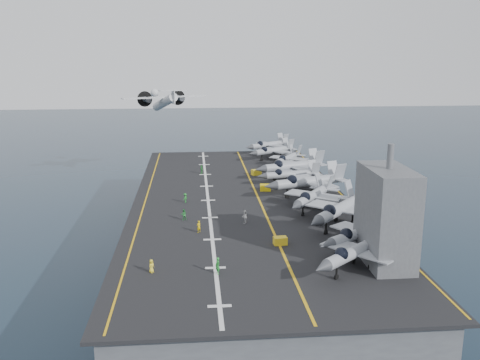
{
  "coord_description": "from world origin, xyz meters",
  "views": [
    {
      "loc": [
        -8.32,
        -90.61,
        36.32
      ],
      "look_at": [
        0.0,
        4.0,
        13.0
      ],
      "focal_mm": 40.0,
      "sensor_mm": 36.0,
      "label": 1
    }
  ],
  "objects": [
    {
      "name": "fighter_jet_4",
      "position": [
        12.35,
        1.67,
        13.21
      ],
      "size": [
        18.92,
        15.67,
        5.63
      ],
      "primitive_type": null,
      "color": "gray",
      "rests_on": "flight_deck"
    },
    {
      "name": "crew_0",
      "position": [
        -13.64,
        -30.65,
        11.22
      ],
      "size": [
        1.08,
        1.18,
        1.63
      ],
      "primitive_type": "imported",
      "color": "yellow",
      "rests_on": "flight_deck"
    },
    {
      "name": "island_superstructure",
      "position": [
        15.0,
        -30.0,
        17.9
      ],
      "size": [
        5.0,
        10.0,
        15.0
      ],
      "primitive_type": null,
      "color": "#56595E",
      "rests_on": "flight_deck"
    },
    {
      "name": "crew_3",
      "position": [
        -9.98,
        -0.91,
        11.22
      ],
      "size": [
        1.03,
        1.18,
        1.64
      ],
      "primitive_type": "imported",
      "color": "#1C7F27",
      "rests_on": "flight_deck"
    },
    {
      "name": "crew_6",
      "position": [
        -5.81,
        -31.78,
        11.42
      ],
      "size": [
        1.26,
        1.46,
        2.05
      ],
      "primitive_type": "imported",
      "color": "#218F2F",
      "rests_on": "flight_deck"
    },
    {
      "name": "crew_2",
      "position": [
        -10.1,
        -10.74,
        11.28
      ],
      "size": [
        1.15,
        0.85,
        1.76
      ],
      "primitive_type": "imported",
      "color": "#298C3A",
      "rests_on": "flight_deck"
    },
    {
      "name": "fighter_jet_7",
      "position": [
        12.57,
        25.42,
        12.62
      ],
      "size": [
        14.15,
        15.39,
        4.45
      ],
      "primitive_type": null,
      "color": "gray",
      "rests_on": "flight_deck"
    },
    {
      "name": "crew_4",
      "position": [
        -6.75,
        21.1,
        11.36
      ],
      "size": [
        1.06,
        1.32,
        1.92
      ],
      "primitive_type": "imported",
      "color": "#268C33",
      "rests_on": "flight_deck"
    },
    {
      "name": "fighter_jet_1",
      "position": [
        13.48,
        -25.55,
        12.87
      ],
      "size": [
        17.1,
        15.93,
        4.94
      ],
      "primitive_type": null,
      "color": "gray",
      "rests_on": "flight_deck"
    },
    {
      "name": "hull",
      "position": [
        0.0,
        0.0,
        5.0
      ],
      "size": [
        36.0,
        90.0,
        10.0
      ],
      "primitive_type": "cube",
      "color": "#56595E",
      "rests_on": "ground"
    },
    {
      "name": "ground",
      "position": [
        0.0,
        0.0,
        0.0
      ],
      "size": [
        500.0,
        500.0,
        0.0
      ],
      "primitive_type": "plane",
      "color": "#142135",
      "rests_on": "ground"
    },
    {
      "name": "fighter_jet_6",
      "position": [
        12.0,
        15.54,
        13.13
      ],
      "size": [
        18.47,
        15.49,
        5.46
      ],
      "primitive_type": null,
      "color": "#9197A0",
      "rests_on": "flight_deck"
    },
    {
      "name": "deck_edge_port",
      "position": [
        -17.0,
        0.0,
        10.42
      ],
      "size": [
        0.25,
        90.0,
        0.02
      ],
      "primitive_type": "cube",
      "color": "gold",
      "rests_on": "flight_deck"
    },
    {
      "name": "landing_centerline",
      "position": [
        -6.0,
        0.0,
        10.42
      ],
      "size": [
        0.5,
        90.0,
        0.02
      ],
      "primitive_type": "cube",
      "color": "silver",
      "rests_on": "flight_deck"
    },
    {
      "name": "transport_plane",
      "position": [
        -15.76,
        53.03,
        22.63
      ],
      "size": [
        26.87,
        22.85,
        5.37
      ],
      "primitive_type": null,
      "color": "white"
    },
    {
      "name": "fighter_jet_3",
      "position": [
        11.11,
        -6.94,
        12.91
      ],
      "size": [
        16.17,
        17.37,
        5.02
      ],
      "primitive_type": null,
      "color": "#8D959A",
      "rests_on": "flight_deck"
    },
    {
      "name": "fighter_jet_2",
      "position": [
        13.3,
        -15.68,
        13.23
      ],
      "size": [
        18.82,
        19.45,
        5.66
      ],
      "primitive_type": null,
      "color": "#8D949C",
      "rests_on": "flight_deck"
    },
    {
      "name": "fighter_jet_9",
      "position": [
        10.86,
        43.0,
        12.68
      ],
      "size": [
        15.79,
        14.39,
        4.56
      ],
      "primitive_type": null,
      "color": "gray",
      "rests_on": "flight_deck"
    },
    {
      "name": "fighter_jet_5",
      "position": [
        10.77,
        9.98,
        12.62
      ],
      "size": [
        14.2,
        10.82,
        4.45
      ],
      "primitive_type": null,
      "color": "#97A1A7",
      "rests_on": "flight_deck"
    },
    {
      "name": "tow_cart_a",
      "position": [
        3.16,
        -22.71,
        10.94
      ],
      "size": [
        1.91,
        1.36,
        1.08
      ],
      "primitive_type": null,
      "color": "gold",
      "rests_on": "flight_deck"
    },
    {
      "name": "flight_deck",
      "position": [
        0.0,
        0.0,
        10.2
      ],
      "size": [
        38.0,
        92.0,
        0.4
      ],
      "primitive_type": "cube",
      "color": "black",
      "rests_on": "hull"
    },
    {
      "name": "fighter_jet_0",
      "position": [
        10.8,
        -31.88,
        12.86
      ],
      "size": [
        16.89,
        16.41,
        4.92
      ],
      "primitive_type": null,
      "color": "#9FA8B1",
      "rests_on": "flight_deck"
    },
    {
      "name": "fighter_jet_8",
      "position": [
        10.86,
        35.03,
        12.68
      ],
      "size": [
        15.79,
        14.39,
        4.56
      ],
      "primitive_type": null,
      "color": "gray",
      "rests_on": "flight_deck"
    },
    {
      "name": "deck_edge_stbd",
      "position": [
        18.5,
        0.0,
        10.42
      ],
      "size": [
        0.25,
        90.0,
        0.02
      ],
      "primitive_type": "cube",
      "color": "gold",
      "rests_on": "flight_deck"
    },
    {
      "name": "tow_cart_b",
      "position": [
        4.96,
        5.74,
        11.01
      ],
      "size": [
        2.17,
        1.55,
        1.22
      ],
      "primitive_type": null,
      "color": "#DFBE0D",
      "rests_on": "flight_deck"
    },
    {
      "name": "crew_1",
      "position": [
        -7.84,
        -16.77,
        11.29
      ],
      "size": [
        1.27,
        1.22,
        1.77
      ],
      "primitive_type": "imported",
      "color": "#E2BA07",
      "rests_on": "flight_deck"
    },
    {
      "name": "foul_line",
      "position": [
        3.0,
        0.0,
        10.42
      ],
      "size": [
        0.35,
        90.0,
        0.02
      ],
      "primitive_type": "cube",
      "color": "gold",
      "rests_on": "flight_deck"
    },
    {
      "name": "tow_cart_c",
      "position": [
        4.76,
        18.73,
        10.98
      ],
      "size": [
        2.26,
        1.89,
        1.16
      ],
      "primitive_type": null,
      "color": "yellow",
      "rests_on": "flight_deck"
    },
    {
      "name": "crew_7",
      "position": [
        -0.83,
        -13.06,
        11.41
      ],
      "size": [
        1.1,
        1.38,
        2.02
      ],
      "primitive_type": "imported",
      "color": "white",
      "rests_on": "flight_deck"
    }
  ]
}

